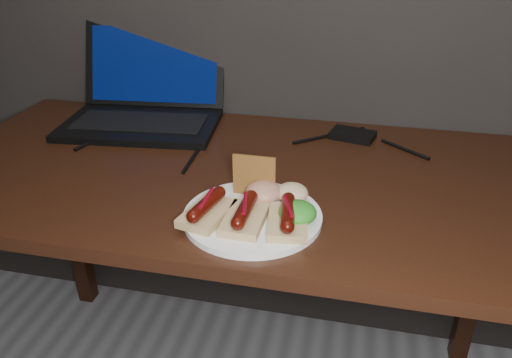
{
  "coord_description": "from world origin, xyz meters",
  "views": [
    {
      "loc": [
        0.27,
        0.41,
        1.25
      ],
      "look_at": [
        0.09,
        1.22,
        0.82
      ],
      "focal_mm": 35.0,
      "sensor_mm": 36.0,
      "label": 1
    }
  ],
  "objects": [
    {
      "name": "desk",
      "position": [
        0.0,
        1.38,
        0.66
      ],
      "size": [
        1.4,
        0.7,
        0.75
      ],
      "color": "black",
      "rests_on": "ground"
    },
    {
      "name": "laptop",
      "position": [
        -0.31,
        1.63,
        0.8
      ],
      "size": [
        0.44,
        0.38,
        0.25
      ],
      "color": "black",
      "rests_on": "desk"
    },
    {
      "name": "hard_drive",
      "position": [
        0.25,
        1.62,
        0.76
      ],
      "size": [
        0.12,
        0.1,
        0.02
      ],
      "primitive_type": "cube",
      "rotation": [
        0.0,
        0.0,
        -0.24
      ],
      "color": "black",
      "rests_on": "desk"
    },
    {
      "name": "desk_cables",
      "position": [
        0.0,
        1.53,
        0.75
      ],
      "size": [
        0.84,
        0.36,
        0.01
      ],
      "color": "black",
      "rests_on": "desk"
    },
    {
      "name": "plate",
      "position": [
        0.09,
        1.19,
        0.76
      ],
      "size": [
        0.33,
        0.33,
        0.01
      ],
      "primitive_type": "cylinder",
      "rotation": [
        0.0,
        0.0,
        0.3
      ],
      "color": "white",
      "rests_on": "desk"
    },
    {
      "name": "bread_sausage_left",
      "position": [
        0.01,
        1.16,
        0.78
      ],
      "size": [
        0.09,
        0.13,
        0.04
      ],
      "color": "tan",
      "rests_on": "plate"
    },
    {
      "name": "bread_sausage_center",
      "position": [
        0.08,
        1.15,
        0.78
      ],
      "size": [
        0.07,
        0.12,
        0.04
      ],
      "color": "tan",
      "rests_on": "plate"
    },
    {
      "name": "bread_sausage_right",
      "position": [
        0.16,
        1.16,
        0.78
      ],
      "size": [
        0.09,
        0.12,
        0.04
      ],
      "color": "tan",
      "rests_on": "plate"
    },
    {
      "name": "crispbread",
      "position": [
        0.08,
        1.26,
        0.8
      ],
      "size": [
        0.09,
        0.01,
        0.08
      ],
      "primitive_type": "cube",
      "color": "#A2692C",
      "rests_on": "plate"
    },
    {
      "name": "salad_greens",
      "position": [
        0.18,
        1.18,
        0.78
      ],
      "size": [
        0.07,
        0.07,
        0.04
      ],
      "primitive_type": "ellipsoid",
      "color": "#135E12",
      "rests_on": "plate"
    },
    {
      "name": "salsa_mound",
      "position": [
        0.1,
        1.24,
        0.78
      ],
      "size": [
        0.07,
        0.07,
        0.04
      ],
      "primitive_type": "ellipsoid",
      "color": "maroon",
      "rests_on": "plate"
    },
    {
      "name": "coleslaw_mound",
      "position": [
        0.15,
        1.25,
        0.78
      ],
      "size": [
        0.06,
        0.06,
        0.04
      ],
      "primitive_type": "ellipsoid",
      "color": "beige",
      "rests_on": "plate"
    }
  ]
}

